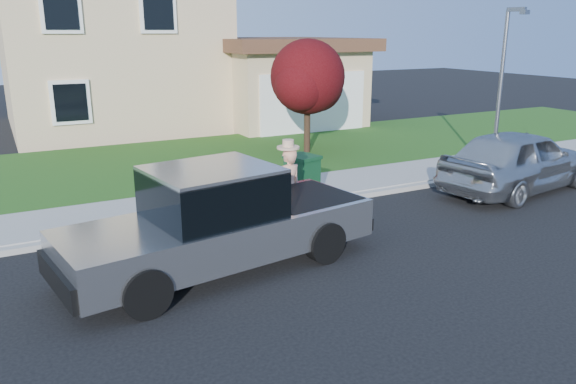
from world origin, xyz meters
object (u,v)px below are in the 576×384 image
Objects in this scene: pickup_truck at (219,222)px; ornamental_tree at (308,80)px; woman at (288,188)px; sedan at (519,160)px; trash_bin at (302,177)px; street_lamp at (502,85)px.

pickup_truck is 9.56m from ornamental_tree.
woman is 0.40× the size of sedan.
woman is at bearing 79.76° from sedan.
trash_bin is at bearing -140.63° from woman.
ornamental_tree reaches higher than trash_bin.
pickup_truck is 9.29m from street_lamp.
pickup_truck is 1.57× the size of ornamental_tree.
trash_bin is (-2.85, -4.74, -1.75)m from ornamental_tree.
trash_bin is (-5.40, 1.55, -0.14)m from sedan.
sedan reaches higher than trash_bin.
woman is 0.41× the size of street_lamp.
trash_bin is 0.23× the size of street_lamp.
woman is (1.96, 1.24, 0.05)m from pickup_truck.
sedan is 5.62m from trash_bin.
street_lamp is at bearing -60.17° from ornamental_tree.
street_lamp reaches higher than sedan.
street_lamp is (0.40, 1.13, 1.77)m from sedan.
woman reaches higher than pickup_truck.
ornamental_tree is (-2.56, 6.28, 1.61)m from sedan.
pickup_truck is 5.56× the size of trash_bin.
street_lamp is (2.96, -5.16, 0.16)m from ornamental_tree.
woman reaches higher than trash_bin.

